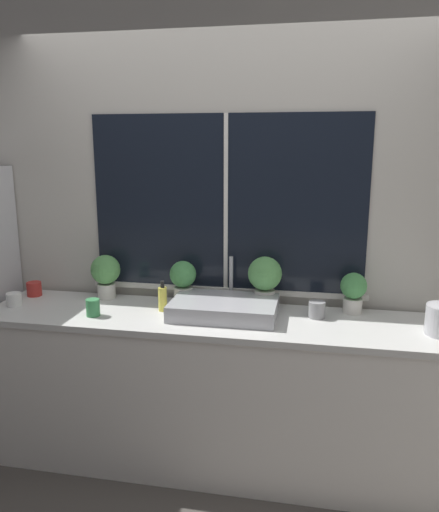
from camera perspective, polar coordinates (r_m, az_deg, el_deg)
name	(u,v)px	position (r m, az deg, el deg)	size (l,w,h in m)	color
ground_plane	(206,493)	(3.02, -1.59, -25.43)	(14.00, 14.00, 0.00)	#4C4742
wall_back	(227,230)	(3.04, 0.86, 3.04)	(8.00, 0.09, 2.70)	#BCB7AD
counter	(216,391)	(3.00, -0.43, -15.20)	(2.67, 0.59, 0.92)	white
sink	(224,308)	(2.82, 0.56, -5.91)	(0.59, 0.44, 0.29)	#ADADB2
potted_plant_far_left	(106,273)	(3.18, -12.88, -1.89)	(0.18, 0.18, 0.27)	silver
potted_plant_center_left	(183,279)	(3.02, -4.19, -2.65)	(0.16, 0.16, 0.26)	silver
potted_plant_center_right	(265,278)	(2.93, 5.20, -2.49)	(0.20, 0.20, 0.31)	silver
potted_plant_far_right	(353,290)	(2.94, 15.05, -3.82)	(0.15, 0.15, 0.24)	silver
soap_bottle	(163,298)	(2.91, -6.52, -4.83)	(0.05, 0.05, 0.18)	#DBD14C
mug_red	(34,289)	(3.39, -20.42, -3.54)	(0.09, 0.09, 0.09)	#B72D28
mug_white	(14,300)	(3.22, -22.43, -4.62)	(0.09, 0.09, 0.08)	white
mug_green	(93,308)	(2.90, -14.26, -5.73)	(0.08, 0.08, 0.10)	#38844C
mug_grey	(317,310)	(2.84, 11.06, -6.03)	(0.09, 0.09, 0.09)	gray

